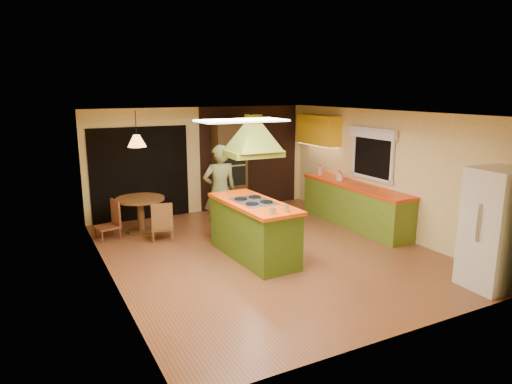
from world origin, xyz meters
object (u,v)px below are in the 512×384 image
kitchen_island (254,229)px  man (220,191)px  refrigerator (495,229)px  wall_oven (229,166)px  dining_table (141,208)px  canister_large (320,171)px

kitchen_island → man: man is taller
refrigerator → wall_oven: 6.02m
refrigerator → dining_table: bearing=131.0°
kitchen_island → canister_large: (2.75, 1.92, 0.51)m
wall_oven → canister_large: (1.85, -1.12, -0.09)m
dining_table → canister_large: (4.16, -0.43, 0.50)m
kitchen_island → wall_oven: (0.90, 3.04, 0.60)m
wall_oven → refrigerator: bearing=-71.0°
kitchen_island → dining_table: kitchen_island is taller
kitchen_island → dining_table: bearing=118.3°
man → canister_large: man is taller
dining_table → canister_large: canister_large is taller
kitchen_island → dining_table: 2.74m
refrigerator → canister_large: (0.17, 4.66, 0.12)m
kitchen_island → wall_oven: bearing=70.8°
kitchen_island → refrigerator: refrigerator is taller
canister_large → wall_oven: bearing=148.7°
dining_table → canister_large: size_ratio=4.87×
refrigerator → wall_oven: size_ratio=0.81×
man → dining_table: 1.73m
canister_large → man: bearing=-168.8°
dining_table → canister_large: bearing=-5.8°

